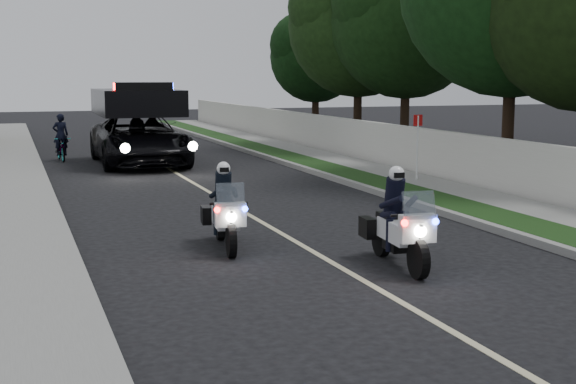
# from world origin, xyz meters

# --- Properties ---
(ground) EXTENTS (120.00, 120.00, 0.00)m
(ground) POSITION_xyz_m (0.00, 0.00, 0.00)
(ground) COLOR black
(ground) RESTS_ON ground
(curb_right) EXTENTS (0.20, 60.00, 0.15)m
(curb_right) POSITION_xyz_m (4.10, 10.00, 0.07)
(curb_right) COLOR gray
(curb_right) RESTS_ON ground
(grass_verge) EXTENTS (1.20, 60.00, 0.16)m
(grass_verge) POSITION_xyz_m (4.80, 10.00, 0.08)
(grass_verge) COLOR #193814
(grass_verge) RESTS_ON ground
(sidewalk_right) EXTENTS (1.40, 60.00, 0.16)m
(sidewalk_right) POSITION_xyz_m (6.10, 10.00, 0.08)
(sidewalk_right) COLOR gray
(sidewalk_right) RESTS_ON ground
(property_wall) EXTENTS (0.22, 60.00, 1.50)m
(property_wall) POSITION_xyz_m (7.10, 10.00, 0.75)
(property_wall) COLOR beige
(property_wall) RESTS_ON ground
(curb_left) EXTENTS (0.20, 60.00, 0.15)m
(curb_left) POSITION_xyz_m (-4.10, 10.00, 0.07)
(curb_left) COLOR gray
(curb_left) RESTS_ON ground
(sidewalk_left) EXTENTS (2.00, 60.00, 0.16)m
(sidewalk_left) POSITION_xyz_m (-5.20, 10.00, 0.08)
(sidewalk_left) COLOR gray
(sidewalk_left) RESTS_ON ground
(lane_marking) EXTENTS (0.12, 50.00, 0.01)m
(lane_marking) POSITION_xyz_m (0.00, 10.00, 0.00)
(lane_marking) COLOR #BFB78C
(lane_marking) RESTS_ON ground
(police_moto_left) EXTENTS (0.89, 1.93, 1.58)m
(police_moto_left) POSITION_xyz_m (-1.39, 1.91, 0.00)
(police_moto_left) COLOR silver
(police_moto_left) RESTS_ON ground
(police_moto_right) EXTENTS (0.87, 2.02, 1.67)m
(police_moto_right) POSITION_xyz_m (0.93, -0.41, 0.00)
(police_moto_right) COLOR silver
(police_moto_right) RESTS_ON ground
(police_suv) EXTENTS (3.00, 6.40, 3.10)m
(police_suv) POSITION_xyz_m (-0.70, 16.04, 0.00)
(police_suv) COLOR black
(police_suv) RESTS_ON ground
(bicycle) EXTENTS (0.71, 1.70, 0.87)m
(bicycle) POSITION_xyz_m (-3.24, 18.23, 0.00)
(bicycle) COLOR black
(bicycle) RESTS_ON ground
(cyclist) EXTENTS (0.57, 0.39, 1.53)m
(cyclist) POSITION_xyz_m (-3.24, 18.23, 0.00)
(cyclist) COLOR black
(cyclist) RESTS_ON ground
(sign_post) EXTENTS (0.38, 0.38, 2.08)m
(sign_post) POSITION_xyz_m (6.00, 8.21, 0.00)
(sign_post) COLOR #9F0B1B
(sign_post) RESTS_ON ground
(tree_right_b) EXTENTS (8.35, 8.35, 11.35)m
(tree_right_b) POSITION_xyz_m (9.21, 8.46, 0.00)
(tree_right_b) COLOR #153B13
(tree_right_b) RESTS_ON ground
(tree_right_c) EXTENTS (7.31, 7.31, 10.11)m
(tree_right_c) POSITION_xyz_m (10.07, 16.67, 0.00)
(tree_right_c) COLOR #163510
(tree_right_c) RESTS_ON ground
(tree_right_d) EXTENTS (7.66, 7.66, 10.07)m
(tree_right_d) POSITION_xyz_m (9.31, 19.58, 0.00)
(tree_right_d) COLOR #1E3D14
(tree_right_d) RESTS_ON ground
(tree_right_e) EXTENTS (5.92, 5.92, 7.90)m
(tree_right_e) POSITION_xyz_m (10.19, 26.78, 0.00)
(tree_right_e) COLOR black
(tree_right_e) RESTS_ON ground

